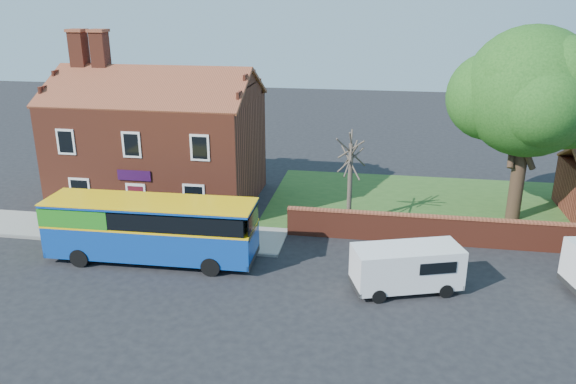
# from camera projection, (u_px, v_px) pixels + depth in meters

# --- Properties ---
(ground) EXTENTS (120.00, 120.00, 0.00)m
(ground) POSITION_uv_depth(u_px,v_px,m) (217.00, 292.00, 24.95)
(ground) COLOR black
(ground) RESTS_ON ground
(pavement) EXTENTS (18.00, 3.50, 0.12)m
(pavement) POSITION_uv_depth(u_px,v_px,m) (126.00, 231.00, 31.39)
(pavement) COLOR gray
(pavement) RESTS_ON ground
(kerb) EXTENTS (18.00, 0.15, 0.14)m
(kerb) POSITION_uv_depth(u_px,v_px,m) (111.00, 244.00, 29.76)
(kerb) COLOR slate
(kerb) RESTS_ON ground
(grass_strip) EXTENTS (26.00, 12.00, 0.04)m
(grass_strip) POSITION_uv_depth(u_px,v_px,m) (477.00, 208.00, 35.01)
(grass_strip) COLOR #426B28
(grass_strip) RESTS_ON ground
(shop_building) EXTENTS (12.30, 8.13, 10.50)m
(shop_building) POSITION_uv_depth(u_px,v_px,m) (160.00, 147.00, 35.66)
(shop_building) COLOR maroon
(shop_building) RESTS_ON ground
(boundary_wall) EXTENTS (22.00, 0.38, 1.60)m
(boundary_wall) POSITION_uv_depth(u_px,v_px,m) (496.00, 234.00, 29.16)
(boundary_wall) COLOR maroon
(boundary_wall) RESTS_ON ground
(bus) EXTENTS (10.35, 2.85, 3.14)m
(bus) POSITION_uv_depth(u_px,v_px,m) (145.00, 227.00, 27.52)
(bus) COLOR #0E3D9B
(bus) RESTS_ON ground
(van_near) EXTENTS (5.10, 3.31, 2.08)m
(van_near) POSITION_uv_depth(u_px,v_px,m) (407.00, 266.00, 24.79)
(van_near) COLOR white
(van_near) RESTS_ON ground
(large_tree) EXTENTS (9.13, 7.22, 11.13)m
(large_tree) POSITION_uv_depth(u_px,v_px,m) (530.00, 95.00, 31.10)
(large_tree) COLOR black
(large_tree) RESTS_ON ground
(bare_tree) EXTENTS (1.95, 2.33, 5.21)m
(bare_tree) POSITION_uv_depth(u_px,v_px,m) (350.00, 180.00, 31.78)
(bare_tree) COLOR #4C4238
(bare_tree) RESTS_ON ground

